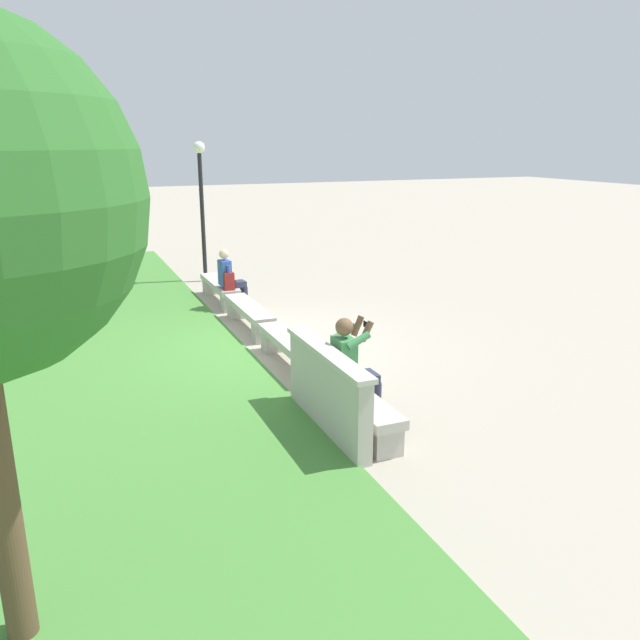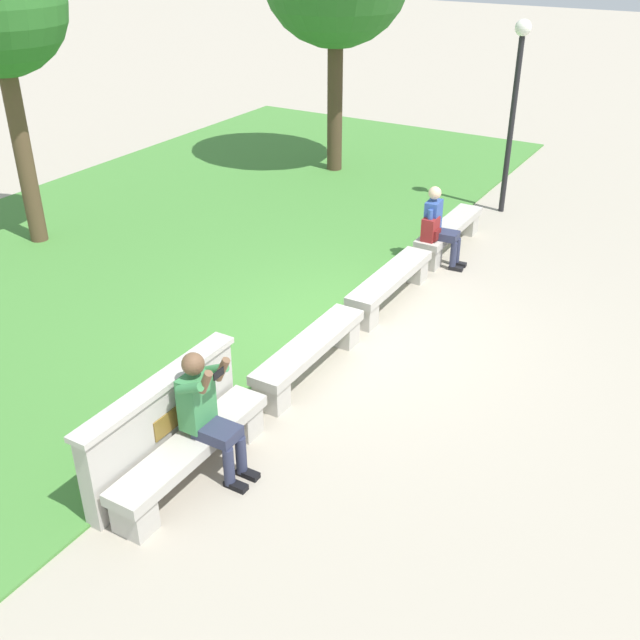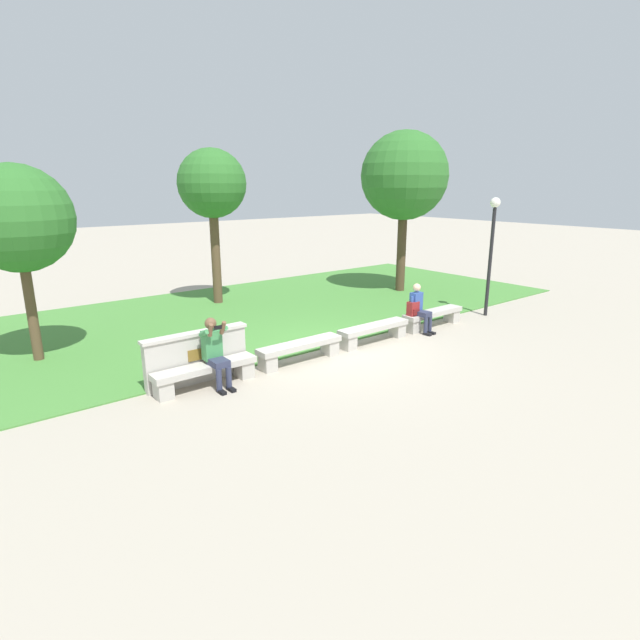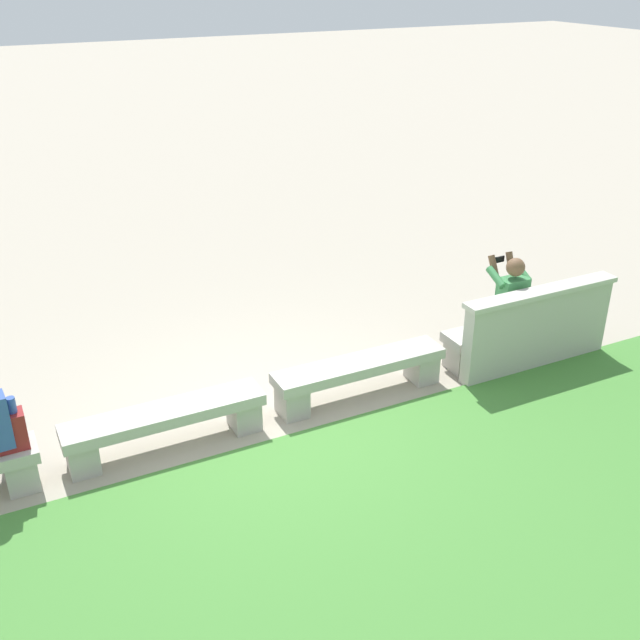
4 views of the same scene
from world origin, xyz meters
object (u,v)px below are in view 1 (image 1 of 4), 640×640
Objects in this scene: bench_far at (220,288)px; person_distant at (230,277)px; lamp_post at (201,190)px; tree_right_background at (12,113)px; bench_main at (353,401)px; bench_near at (290,348)px; backpack at (229,281)px; bench_mid at (249,313)px; person_photographer at (352,363)px.

bench_far is 1.60× the size of person_distant.
tree_right_background is at bearing 81.33° from lamp_post.
bench_main is 1.60× the size of person_distant.
bench_near is 3.62m from backpack.
bench_main is at bearing 180.00° from bench_far.
lamp_post is (8.81, -0.18, 1.94)m from bench_main.
bench_mid is at bearing 180.00° from bench_far.
tree_right_background reaches higher than lamp_post.
tree_right_background is (9.23, 3.83, 3.22)m from person_photographer.
bench_far is at bearing 0.00° from bench_mid.
person_photographer reaches higher than backpack.
backpack is at bearing 0.82° from person_photographer.
bench_main and bench_mid have the same top height.
lamp_post reaches higher than bench_main.
person_photographer is at bearing -177.80° from bench_near.
bench_far is at bearing -126.65° from tree_right_background.
tree_right_background is (9.41, 3.75, 3.66)m from bench_main.
person_distant is (5.79, 0.01, -0.06)m from person_photographer.
bench_main and bench_far have the same top height.
person_photographer is at bearing -179.31° from bench_far.
bench_main and bench_near have the same top height.
person_distant is (5.97, -0.07, 0.37)m from bench_main.
bench_near is 1.00× the size of bench_far.
person_distant is at bearing -0.64° from bench_main.
bench_near is 1.60× the size of person_distant.
bench_far is at bearing 0.69° from person_photographer.
bench_near is at bearing 178.45° from lamp_post.
person_distant reaches higher than bench_far.
bench_far is 2.93m from lamp_post.
bench_near is 2.07m from person_photographer.
person_photographer reaches higher than bench_far.
bench_mid is at bearing -179.87° from backpack.
bench_main is 2.21m from bench_near.
backpack reaches higher than bench_mid.
bench_mid is 1.60× the size of person_distant.
bench_near is 4.71× the size of backpack.
bench_mid is 1.00× the size of bench_far.
person_photographer is 5.79m from person_distant.
person_distant is at bearing 0.11° from person_photographer.
person_photographer is (-6.44, -0.08, 0.43)m from bench_far.
bench_main is 1.53× the size of person_photographer.
backpack is 3.41m from lamp_post.
bench_near is (2.21, 0.00, 0.00)m from bench_main.
person_photographer is at bearing -23.35° from bench_main.
backpack is (5.64, 0.08, -0.11)m from person_photographer.
bench_near and bench_far have the same top height.
bench_far is 0.37× the size of tree_right_background.
bench_main is 4.41m from bench_mid.
person_distant reaches higher than bench_mid.
lamp_post is (8.63, -0.10, 1.51)m from person_photographer.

